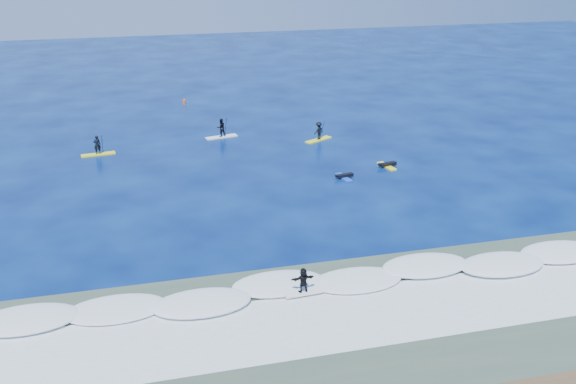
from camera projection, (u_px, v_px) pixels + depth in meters
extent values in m
plane|color=#030E3F|center=(290.00, 209.00, 41.64)|extent=(160.00, 160.00, 0.00)
cube|color=#3A503E|center=(366.00, 328.00, 29.06)|extent=(90.00, 13.00, 0.01)
cube|color=white|center=(338.00, 285.00, 32.66)|extent=(40.00, 6.00, 0.30)
cube|color=silver|center=(359.00, 316.00, 29.96)|extent=(34.00, 5.00, 0.02)
cube|color=yellow|center=(98.00, 154.00, 51.78)|extent=(2.73, 0.96, 0.09)
imported|color=black|center=(97.00, 145.00, 51.48)|extent=(0.60, 0.43, 1.53)
cylinder|color=black|center=(102.00, 145.00, 51.63)|extent=(0.11, 0.61, 1.79)
cube|color=black|center=(103.00, 155.00, 51.95)|extent=(0.11, 0.03, 0.27)
cube|color=white|center=(221.00, 137.00, 56.24)|extent=(2.87, 1.23, 0.09)
imported|color=black|center=(221.00, 128.00, 55.92)|extent=(0.88, 0.75, 1.60)
cylinder|color=black|center=(226.00, 128.00, 56.11)|extent=(0.17, 0.64, 1.87)
cube|color=black|center=(226.00, 137.00, 56.44)|extent=(0.11, 0.03, 0.28)
cube|color=#F6F81B|center=(319.00, 140.00, 55.44)|extent=(2.66, 1.89, 0.09)
imported|color=black|center=(319.00, 131.00, 55.14)|extent=(1.14, 0.98, 1.54)
cylinder|color=black|center=(322.00, 130.00, 55.42)|extent=(0.33, 0.56, 1.79)
cube|color=black|center=(322.00, 140.00, 55.73)|extent=(0.11, 0.03, 0.27)
cube|color=yellow|center=(387.00, 166.00, 49.15)|extent=(0.90, 2.07, 0.10)
cube|color=black|center=(388.00, 164.00, 49.12)|extent=(1.43, 0.62, 0.23)
sphere|color=black|center=(379.00, 164.00, 48.78)|extent=(0.23, 0.23, 0.23)
cube|color=blue|center=(344.00, 178.00, 46.87)|extent=(0.79, 1.91, 0.09)
cube|color=black|center=(345.00, 175.00, 46.84)|extent=(1.32, 0.54, 0.21)
sphere|color=black|center=(336.00, 176.00, 46.54)|extent=(0.21, 0.21, 0.21)
cube|color=white|center=(303.00, 292.00, 31.57)|extent=(1.93, 0.64, 0.10)
imported|color=black|center=(303.00, 280.00, 31.31)|extent=(1.21, 0.45, 1.28)
cylinder|color=#FD5516|center=(184.00, 102.00, 67.14)|extent=(0.28, 0.28, 0.45)
cone|color=#FD5516|center=(184.00, 99.00, 67.01)|extent=(0.20, 0.20, 0.22)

